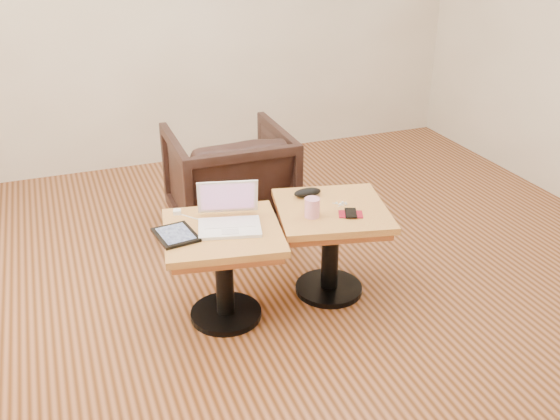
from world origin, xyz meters
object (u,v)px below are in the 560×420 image
object	(u,v)px
side_table_left	(223,252)
side_table_right	(331,229)
laptop	(229,217)
striped_cup	(312,208)
armchair	(229,179)

from	to	relation	value
side_table_left	side_table_right	distance (m)	0.60
side_table_left	laptop	world-z (taller)	laptop
side_table_right	striped_cup	xyz separation A→B (m)	(-0.14, -0.06, 0.18)
laptop	side_table_left	bearing A→B (deg)	-132.87
side_table_left	armchair	bearing A→B (deg)	81.56
laptop	side_table_right	bearing A→B (deg)	14.14
laptop	armchair	xyz separation A→B (m)	(0.27, 0.93, -0.21)
armchair	side_table_right	bearing A→B (deg)	107.43
armchair	striped_cup	bearing A→B (deg)	98.83
striped_cup	armchair	xyz separation A→B (m)	(-0.14, 0.99, -0.22)
striped_cup	side_table_left	bearing A→B (deg)	176.21
side_table_left	armchair	size ratio (longest dim) A/B	0.87
side_table_left	laptop	distance (m)	0.18
striped_cup	armchair	distance (m)	1.03
laptop	armchair	distance (m)	1.00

